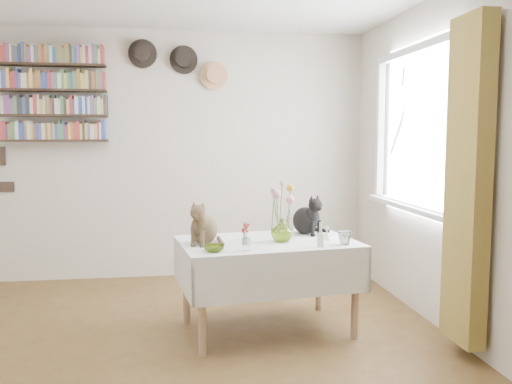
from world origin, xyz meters
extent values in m
cube|color=brown|center=(0.00, 0.00, -0.02)|extent=(4.04, 4.54, 0.04)
cube|color=beige|center=(0.00, 2.27, 1.25)|extent=(4.04, 0.04, 2.54)
cube|color=beige|center=(0.00, -2.27, 1.25)|extent=(4.04, 0.04, 2.54)
cube|color=beige|center=(2.02, 0.00, 1.25)|extent=(0.04, 4.54, 2.54)
cube|color=white|center=(1.97, 0.80, 1.50)|extent=(0.01, 1.40, 1.20)
cube|color=white|center=(1.97, 0.80, 2.13)|extent=(0.06, 1.52, 0.06)
cube|color=white|center=(1.97, 0.80, 0.87)|extent=(0.06, 1.52, 0.06)
cube|color=white|center=(1.97, 0.07, 1.50)|extent=(0.06, 0.06, 1.20)
cube|color=white|center=(1.97, 1.53, 1.50)|extent=(0.06, 0.06, 1.20)
cube|color=white|center=(1.94, 0.80, 0.87)|extent=(0.12, 1.50, 0.04)
cube|color=brown|center=(1.90, -0.12, 1.15)|extent=(0.12, 0.38, 2.10)
cube|color=white|center=(0.71, 0.53, 0.65)|extent=(1.36, 0.98, 0.05)
cylinder|color=#A4835C|center=(0.21, 0.13, 0.31)|extent=(0.05, 0.05, 0.62)
cylinder|color=#A4835C|center=(1.31, 0.28, 0.31)|extent=(0.05, 0.05, 0.62)
cylinder|color=#A4835C|center=(0.12, 0.78, 0.31)|extent=(0.05, 0.05, 0.62)
cylinder|color=#A4835C|center=(1.22, 0.93, 0.31)|extent=(0.05, 0.05, 0.62)
imported|color=#9FBD36|center=(0.81, 0.49, 0.76)|extent=(0.19, 0.19, 0.17)
imported|color=#9FBD36|center=(0.30, 0.21, 0.70)|extent=(0.19, 0.19, 0.04)
imported|color=white|center=(1.23, 0.32, 0.72)|extent=(0.11, 0.11, 0.09)
cylinder|color=white|center=(1.04, 0.26, 0.73)|extent=(0.05, 0.05, 0.10)
cylinder|color=white|center=(1.04, 0.26, 0.81)|extent=(0.02, 0.02, 0.08)
cylinder|color=white|center=(0.51, 0.20, 0.72)|extent=(0.05, 0.05, 0.09)
cone|color=white|center=(1.15, 0.50, 0.72)|extent=(0.05, 0.05, 0.08)
sphere|color=beige|center=(1.15, 0.50, 0.77)|extent=(0.03, 0.03, 0.03)
cylinder|color=#4C7233|center=(0.78, 0.50, 0.88)|extent=(0.01, 0.01, 0.30)
sphere|color=pink|center=(0.78, 0.50, 1.03)|extent=(0.07, 0.07, 0.07)
cylinder|color=#4C7233|center=(0.85, 0.47, 0.86)|extent=(0.01, 0.01, 0.26)
sphere|color=pink|center=(0.85, 0.47, 0.99)|extent=(0.06, 0.06, 0.06)
cylinder|color=#4C7233|center=(0.87, 0.52, 0.90)|extent=(0.01, 0.01, 0.34)
sphere|color=gold|center=(0.87, 0.52, 1.07)|extent=(0.06, 0.06, 0.06)
cylinder|color=#4C7233|center=(0.75, 0.53, 0.88)|extent=(0.01, 0.01, 0.31)
sphere|color=gold|center=(0.75, 0.53, 1.04)|extent=(0.05, 0.05, 0.05)
cylinder|color=#4C7233|center=(0.81, 0.54, 0.91)|extent=(0.01, 0.01, 0.37)
sphere|color=#999E93|center=(0.81, 0.54, 1.10)|extent=(0.04, 0.04, 0.04)
cylinder|color=#4C7233|center=(0.76, 0.46, 0.89)|extent=(0.01, 0.01, 0.33)
sphere|color=#999E93|center=(0.76, 0.46, 1.06)|extent=(0.04, 0.04, 0.04)
cube|color=#312217|center=(-1.10, 2.16, 1.40)|extent=(1.00, 0.16, 0.02)
cube|color=#312217|center=(-1.10, 2.16, 1.64)|extent=(1.00, 0.16, 0.02)
cube|color=#312217|center=(-1.10, 2.16, 1.88)|extent=(1.00, 0.16, 0.02)
cube|color=#312217|center=(-1.10, 2.16, 2.12)|extent=(1.00, 0.16, 0.02)
cylinder|color=black|center=(-0.25, 2.21, 2.25)|extent=(0.28, 0.02, 0.28)
cylinder|color=black|center=(-0.25, 2.17, 2.25)|extent=(0.16, 0.08, 0.16)
cylinder|color=black|center=(0.15, 2.21, 2.20)|extent=(0.28, 0.02, 0.28)
cylinder|color=black|center=(0.15, 2.17, 2.20)|extent=(0.16, 0.08, 0.16)
cylinder|color=tan|center=(0.45, 2.21, 2.05)|extent=(0.28, 0.02, 0.28)
cylinder|color=tan|center=(0.45, 2.17, 2.05)|extent=(0.16, 0.08, 0.16)
cube|color=#38281E|center=(-1.60, 2.23, 0.95)|extent=(0.18, 0.02, 0.10)
camera|label=1|loc=(0.05, -3.33, 1.44)|focal=38.00mm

